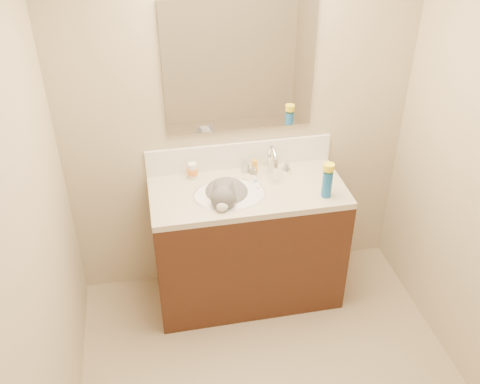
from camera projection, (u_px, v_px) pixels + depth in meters
name	position (u px, v px, depth m)	size (l,w,h in m)	color
room_shell	(300.00, 190.00, 2.12)	(2.24, 2.54, 2.52)	tan
vanity_cabinet	(247.00, 246.00, 3.51)	(1.20, 0.55, 0.82)	#391B10
counter_slab	(248.00, 192.00, 3.27)	(1.20, 0.55, 0.04)	beige
basin	(230.00, 204.00, 3.26)	(0.45, 0.36, 0.14)	white
faucet	(272.00, 163.00, 3.36)	(0.28, 0.20, 0.21)	silver
cat	(226.00, 198.00, 3.24)	(0.37, 0.44, 0.32)	#545254
backsplash	(240.00, 155.00, 3.43)	(1.20, 0.02, 0.18)	white
mirror	(240.00, 67.00, 3.10)	(0.90, 0.02, 0.80)	white
pill_bottle	(193.00, 171.00, 3.35)	(0.06, 0.06, 0.10)	white
pill_label	(193.00, 171.00, 3.35)	(0.07, 0.07, 0.04)	orange
silver_jar	(246.00, 168.00, 3.42)	(0.05, 0.05, 0.06)	#B7B7BC
amber_bottle	(255.00, 166.00, 3.40)	(0.04, 0.04, 0.09)	orange
toothbrush	(256.00, 182.00, 3.32)	(0.02, 0.15, 0.01)	white
toothbrush_head	(256.00, 182.00, 3.32)	(0.02, 0.03, 0.02)	#5B77C2
spray_can	(327.00, 184.00, 3.16)	(0.06, 0.06, 0.17)	#175CA5
spray_cap	(329.00, 167.00, 3.09)	(0.07, 0.07, 0.04)	yellow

